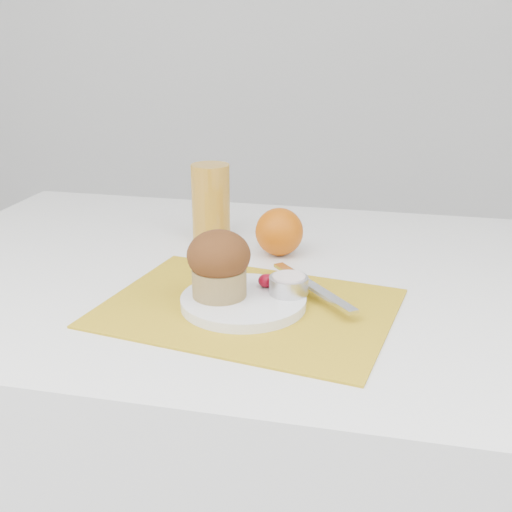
% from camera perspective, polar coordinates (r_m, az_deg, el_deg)
% --- Properties ---
extents(table, '(1.20, 0.80, 0.75)m').
position_cam_1_polar(table, '(1.23, -0.58, -17.81)').
color(table, white).
rests_on(table, ground).
extents(placemat, '(0.44, 0.35, 0.00)m').
position_cam_1_polar(placemat, '(0.91, -0.72, -4.62)').
color(placemat, gold).
rests_on(placemat, table).
extents(plate, '(0.19, 0.19, 0.01)m').
position_cam_1_polar(plate, '(0.91, -1.12, -4.04)').
color(plate, white).
rests_on(plate, placemat).
extents(ramekin, '(0.06, 0.06, 0.02)m').
position_cam_1_polar(ramekin, '(0.91, 2.92, -2.61)').
color(ramekin, '#BCBCC1').
rests_on(ramekin, plate).
extents(cream, '(0.05, 0.05, 0.01)m').
position_cam_1_polar(cream, '(0.91, 2.93, -1.91)').
color(cream, silver).
rests_on(cream, ramekin).
extents(raspberry_near, '(0.02, 0.02, 0.02)m').
position_cam_1_polar(raspberry_near, '(0.94, 1.04, -2.13)').
color(raspberry_near, '#5D0216').
rests_on(raspberry_near, plate).
extents(raspberry_far, '(0.02, 0.02, 0.02)m').
position_cam_1_polar(raspberry_far, '(0.93, 0.85, -2.21)').
color(raspberry_far, '#5F020F').
rests_on(raspberry_far, plate).
extents(butter_knife, '(0.14, 0.16, 0.01)m').
position_cam_1_polar(butter_knife, '(0.94, 5.06, -2.70)').
color(butter_knife, silver).
rests_on(butter_knife, plate).
extents(orange, '(0.08, 0.08, 0.08)m').
position_cam_1_polar(orange, '(1.10, 2.08, 2.16)').
color(orange, '#C55706').
rests_on(orange, table).
extents(juice_glass, '(0.07, 0.07, 0.14)m').
position_cam_1_polar(juice_glass, '(1.18, -4.03, 4.78)').
color(juice_glass, '#C18824').
rests_on(juice_glass, table).
extents(muffin, '(0.09, 0.09, 0.10)m').
position_cam_1_polar(muffin, '(0.89, -3.32, -0.65)').
color(muffin, '#9E834C').
rests_on(muffin, plate).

